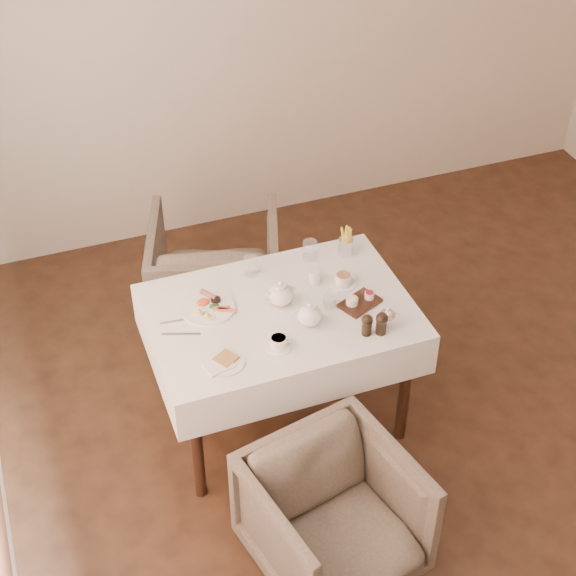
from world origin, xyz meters
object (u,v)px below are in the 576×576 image
(table, at_px, (280,328))
(armchair_near, at_px, (334,517))
(teapot_centre, at_px, (281,293))
(breakfast_plate, at_px, (208,307))
(armchair_far, at_px, (216,273))

(table, distance_m, armchair_near, 0.97)
(table, relative_size, teapot_centre, 7.42)
(breakfast_plate, relative_size, teapot_centre, 1.53)
(table, bearing_deg, breakfast_plate, 157.85)
(table, distance_m, teapot_centre, 0.19)
(armchair_near, relative_size, breakfast_plate, 2.60)
(teapot_centre, bearing_deg, armchair_far, 90.76)
(table, bearing_deg, armchair_near, -94.91)
(armchair_far, relative_size, teapot_centre, 4.38)
(armchair_far, bearing_deg, teapot_centre, 114.85)
(armchair_near, xyz_separation_m, armchair_far, (-0.00, 1.81, 0.03))
(armchair_far, distance_m, breakfast_plate, 0.90)
(armchair_far, distance_m, teapot_centre, 0.98)
(table, xyz_separation_m, breakfast_plate, (-0.32, 0.13, 0.13))
(armchair_near, xyz_separation_m, breakfast_plate, (-0.25, 1.04, 0.45))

